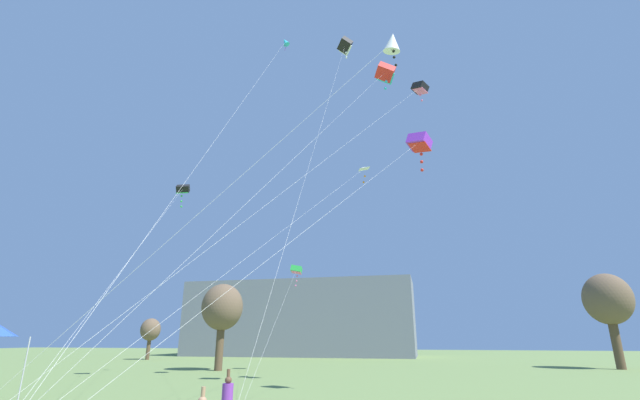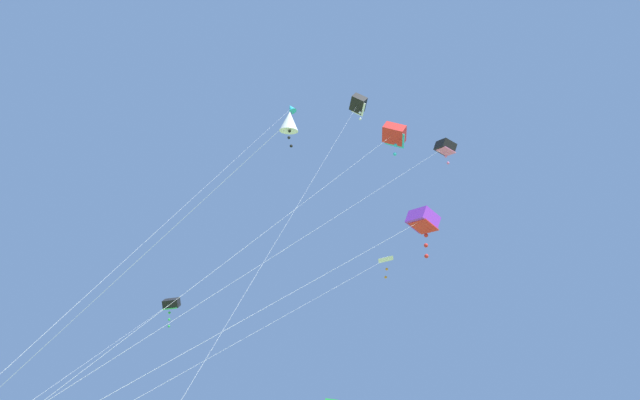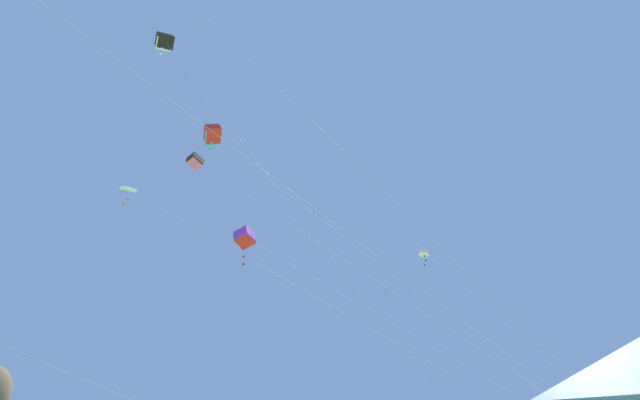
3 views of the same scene
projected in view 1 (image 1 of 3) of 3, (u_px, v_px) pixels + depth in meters
The scene contains 14 objects.
distant_building at pixel (301, 319), 72.50m from camera, with size 37.78×12.57×11.99m, color slate.
tree_far_right at pixel (150, 330), 60.05m from camera, with size 2.73×2.73×5.50m.
tree_far_centre at pixel (608, 300), 42.60m from camera, with size 4.50×4.50×9.08m.
tree_far_left at pixel (222, 308), 40.78m from camera, with size 3.89×3.89×7.85m.
person_purple_shirt at pixel (227, 399), 14.55m from camera, with size 0.38×0.38×1.83m.
kite_black_box_0 at pixel (420, 88), 30.50m from camera, with size 11.12×21.56×20.39m.
kite_green_box_1 at pixel (296, 270), 41.07m from camera, with size 5.86×25.10×9.56m.
kite_white_delta_2 at pixel (363, 169), 31.47m from camera, with size 5.75×23.07×15.12m.
kite_cyan_diamond_3 at pixel (285, 42), 37.35m from camera, with size 3.83×24.74×28.09m.
kite_black_box_4 at pixel (345, 46), 34.83m from camera, with size 1.44×18.64×26.27m.
kite_white_diamond_5 at pixel (391, 43), 14.61m from camera, with size 11.33×4.70×12.89m.
kite_red_box_6 at pixel (385, 73), 29.65m from camera, with size 8.25×19.43×21.14m.
kite_black_box_7 at pixel (183, 189), 34.69m from camera, with size 12.27×24.69×14.92m.
kite_purple_box_8 at pixel (419, 143), 24.88m from camera, with size 8.39×18.92×14.30m.
Camera 1 is at (11.43, -7.92, 2.86)m, focal length 24.00 mm.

